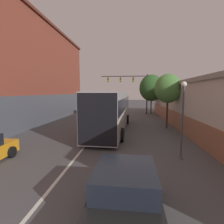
{
  "coord_description": "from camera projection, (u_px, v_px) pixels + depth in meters",
  "views": [
    {
      "loc": [
        2.81,
        -1.15,
        3.5
      ],
      "look_at": [
        1.41,
        13.6,
        1.82
      ],
      "focal_mm": 28.0,
      "sensor_mm": 36.0,
      "label": 1
    }
  ],
  "objects": [
    {
      "name": "lane_center_line",
      "position": [
        100.0,
        128.0,
        17.33
      ],
      "size": [
        0.14,
        43.42,
        0.01
      ],
      "color": "silver",
      "rests_on": "ground_plane"
    },
    {
      "name": "building_left_brick",
      "position": [
        9.0,
        71.0,
        20.81
      ],
      "size": [
        10.33,
        26.42,
        11.7
      ],
      "color": "brown",
      "rests_on": "ground_plane"
    },
    {
      "name": "building_right_storefront",
      "position": [
        219.0,
        104.0,
        16.28
      ],
      "size": [
        7.82,
        29.94,
        4.55
      ],
      "color": "beige",
      "rests_on": "ground_plane"
    },
    {
      "name": "bus",
      "position": [
        111.0,
        109.0,
        15.87
      ],
      "size": [
        3.23,
        11.55,
        3.54
      ],
      "rotation": [
        0.0,
        0.0,
        1.52
      ],
      "color": "#B7B7BC",
      "rests_on": "ground_plane"
    },
    {
      "name": "hatchback_foreground",
      "position": [
        125.0,
        198.0,
        4.68
      ],
      "size": [
        2.16,
        3.92,
        1.46
      ],
      "rotation": [
        0.0,
        0.0,
        1.54
      ],
      "color": "black",
      "rests_on": "ground_plane"
    },
    {
      "name": "parked_car_left_near",
      "position": [
        89.0,
        109.0,
        28.94
      ],
      "size": [
        2.56,
        4.14,
        1.4
      ],
      "rotation": [
        0.0,
        0.0,
        1.43
      ],
      "color": "red",
      "rests_on": "ground_plane"
    },
    {
      "name": "traffic_signal_gantry",
      "position": [
        132.0,
        85.0,
        28.06
      ],
      "size": [
        7.49,
        0.36,
        6.36
      ],
      "color": "black",
      "rests_on": "ground_plane"
    },
    {
      "name": "street_lamp",
      "position": [
        182.0,
        118.0,
        8.95
      ],
      "size": [
        0.28,
        0.28,
        4.04
      ],
      "color": "#47474C",
      "rests_on": "ground_plane"
    },
    {
      "name": "street_tree_near",
      "position": [
        168.0,
        89.0,
        16.66
      ],
      "size": [
        2.53,
        2.27,
        5.25
      ],
      "color": "#3D2D1E",
      "rests_on": "ground_plane"
    },
    {
      "name": "street_tree_far",
      "position": [
        151.0,
        88.0,
        28.22
      ],
      "size": [
        3.89,
        3.5,
        6.33
      ],
      "color": "#3D2D1E",
      "rests_on": "ground_plane"
    }
  ]
}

